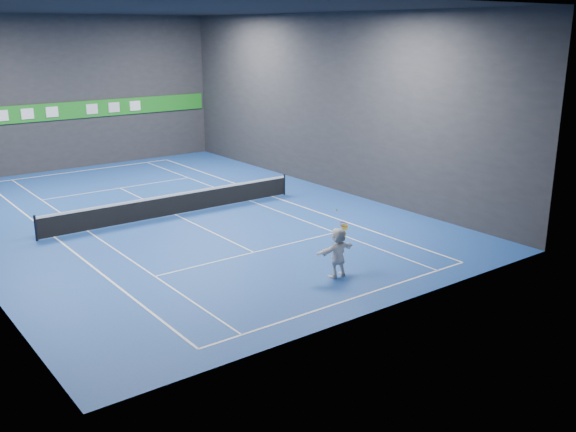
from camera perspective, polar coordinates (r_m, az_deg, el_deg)
ground at (r=29.80m, az=-9.95°, el=0.10°), size 26.00×26.00×0.00m
ceiling at (r=28.66m, az=-10.86°, el=17.65°), size 26.00×26.00×0.00m
wall_back at (r=40.86m, az=-18.80°, el=10.29°), size 18.00×0.10×9.00m
wall_front at (r=18.36m, az=8.36°, el=4.51°), size 18.00×0.10×9.00m
wall_right at (r=33.85m, az=3.52°, el=10.02°), size 0.10×26.00×9.00m
baseline_near at (r=20.50m, az=5.63°, el=-7.35°), size 10.98×0.08×0.01m
baseline_far at (r=40.48m, az=-17.72°, el=3.87°), size 10.98×0.08×0.01m
sideline_doubles_left at (r=27.88m, az=-20.01°, el=-1.80°), size 0.08×23.78×0.01m
sideline_doubles_right at (r=32.54m, az=-1.34°, el=1.73°), size 0.08×23.78×0.01m
sideline_singles_left at (r=28.28m, az=-17.36°, el=-1.30°), size 0.06×23.78×0.01m
sideline_singles_right at (r=31.78m, az=-3.36°, el=1.35°), size 0.06×23.78×0.01m
service_line_near at (r=24.52m, az=-3.05°, el=-3.24°), size 8.23×0.06×0.01m
service_line_far at (r=35.45m, az=-14.71°, el=2.42°), size 8.23×0.06×0.01m
center_service_line at (r=29.80m, az=-9.95°, el=0.11°), size 0.06×12.80×0.01m
player at (r=21.96m, az=4.44°, el=-3.24°), size 1.63×0.57×1.74m
tennis_ball at (r=21.36m, az=4.31°, el=0.55°), size 0.06×0.06×0.06m
tennis_net at (r=29.66m, az=-10.00°, el=1.10°), size 12.50×0.10×1.07m
sponsor_banner at (r=40.90m, az=-18.64°, el=8.89°), size 17.64×0.11×1.00m
tennis_racket at (r=21.91m, az=5.00°, el=-0.93°), size 0.42×0.36×0.59m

